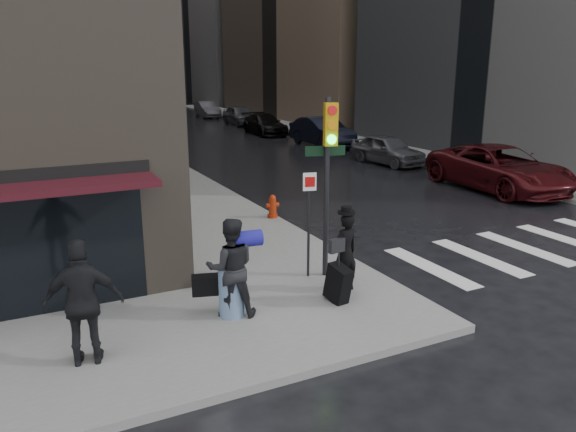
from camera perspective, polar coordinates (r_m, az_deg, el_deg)
name	(u,v)px	position (r m, az deg, el deg)	size (l,w,h in m)	color
ground	(324,311)	(11.22, 3.67, -9.65)	(140.00, 140.00, 0.00)	black
sidewalk_left	(102,141)	(36.42, -18.35, 7.28)	(4.00, 50.00, 0.15)	slate
sidewalk_right	(298,129)	(40.60, 0.99, 8.82)	(3.00, 50.00, 0.15)	slate
crosswalk	(546,244)	(16.68, 24.72, -2.56)	(8.50, 3.00, 0.01)	silver
man_overcoat	(344,257)	(11.45, 5.67, -4.21)	(0.95, 1.04, 1.83)	black
man_jeans	(230,267)	(10.40, -5.88, -5.23)	(1.32, 1.01, 1.89)	black
man_greycoat	(84,303)	(9.27, -20.04, -8.29)	(1.27, 0.74, 2.04)	black
traffic_light	(327,164)	(11.86, 3.94, 5.25)	(0.95, 0.55, 3.89)	black
fire_hydrant	(273,207)	(17.07, -1.58, 0.89)	(0.40, 0.31, 0.71)	#9E2509
parked_car_0	(500,168)	(22.84, 20.69, 4.58)	(2.78, 6.03, 1.68)	#410D10
parked_car_1	(387,149)	(27.34, 10.07, 6.68)	(1.65, 4.10, 1.40)	#505055
parked_car_2	(322,132)	(32.77, 3.48, 8.52)	(1.74, 4.99, 1.64)	black
parked_car_3	(265,124)	(38.21, -2.36, 9.30)	(1.89, 4.64, 1.35)	black
parked_car_4	(240,115)	(44.45, -4.92, 10.19)	(1.73, 4.29, 1.46)	#4C4C51
parked_car_5	(207,109)	(50.36, -8.20, 10.66)	(1.47, 4.21, 1.39)	#47474C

